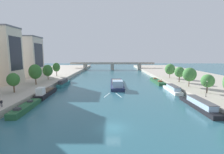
% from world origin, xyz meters
% --- Properties ---
extents(ground_plane, '(400.00, 400.00, 0.00)m').
position_xyz_m(ground_plane, '(0.00, 0.00, 0.00)').
color(ground_plane, '#2D6070').
extents(quay_left, '(36.00, 170.00, 1.61)m').
position_xyz_m(quay_left, '(-40.31, 55.00, 0.80)').
color(quay_left, '#B7AD9E').
rests_on(quay_left, ground).
extents(quay_right, '(36.00, 170.00, 1.61)m').
position_xyz_m(quay_right, '(40.31, 55.00, 0.80)').
color(quay_right, '#B7AD9E').
rests_on(quay_right, ground).
extents(barge_midriver, '(5.06, 24.72, 3.28)m').
position_xyz_m(barge_midriver, '(1.76, 37.43, 0.94)').
color(barge_midriver, '#1E284C').
rests_on(barge_midriver, ground).
extents(wake_behind_barge, '(5.60, 5.88, 0.03)m').
position_xyz_m(wake_behind_barge, '(0.01, 22.63, 0.01)').
color(wake_behind_barge, '#A0CCD6').
rests_on(wake_behind_barge, ground).
extents(moored_boat_left_downstream, '(2.66, 12.43, 2.36)m').
position_xyz_m(moored_boat_left_downstream, '(-20.00, 8.88, 0.66)').
color(moored_boat_left_downstream, '#235633').
rests_on(moored_boat_left_downstream, ground).
extents(moored_boat_left_gap_after, '(3.04, 13.34, 3.42)m').
position_xyz_m(moored_boat_left_gap_after, '(-20.58, 21.64, 1.02)').
color(moored_boat_left_gap_after, black).
rests_on(moored_boat_left_gap_after, ground).
extents(moored_boat_left_near, '(2.35, 12.16, 2.65)m').
position_xyz_m(moored_boat_left_near, '(-19.91, 37.70, 1.11)').
color(moored_boat_left_near, '#23666B').
rests_on(moored_boat_left_near, ground).
extents(moored_boat_right_upstream, '(2.86, 15.75, 2.32)m').
position_xyz_m(moored_boat_right_upstream, '(20.35, 10.09, 0.97)').
color(moored_boat_right_upstream, black).
rests_on(moored_boat_right_upstream, ground).
extents(moored_boat_right_far, '(2.79, 12.95, 2.26)m').
position_xyz_m(moored_boat_right_far, '(20.47, 27.32, 0.94)').
color(moored_boat_right_far, silver).
rests_on(moored_boat_right_far, ground).
extents(moored_boat_right_second, '(3.02, 16.87, 2.37)m').
position_xyz_m(moored_boat_right_second, '(20.01, 44.80, 0.66)').
color(moored_boat_right_second, '#235633').
rests_on(moored_boat_right_second, ground).
extents(tree_left_distant, '(3.45, 3.45, 5.76)m').
position_xyz_m(tree_left_distant, '(-28.76, 19.35, 5.44)').
color(tree_left_distant, brown).
rests_on(tree_left_distant, quay_left).
extents(tree_left_past_mid, '(4.51, 4.51, 7.49)m').
position_xyz_m(tree_left_past_mid, '(-28.39, 32.10, 6.35)').
color(tree_left_past_mid, brown).
rests_on(tree_left_past_mid, quay_left).
extents(tree_left_end_of_row, '(4.24, 4.24, 6.59)m').
position_xyz_m(tree_left_end_of_row, '(-28.31, 43.37, 5.67)').
color(tree_left_end_of_row, brown).
rests_on(tree_left_end_of_row, quay_left).
extents(tree_left_third, '(3.68, 3.68, 6.87)m').
position_xyz_m(tree_left_third, '(-28.35, 54.57, 6.22)').
color(tree_left_third, brown).
rests_on(tree_left_third, quay_left).
extents(tree_right_end_of_row, '(3.63, 3.63, 5.42)m').
position_xyz_m(tree_right_end_of_row, '(27.24, 19.00, 5.12)').
color(tree_right_end_of_row, brown).
rests_on(tree_right_end_of_row, quay_right).
extents(tree_right_second, '(4.43, 4.43, 6.58)m').
position_xyz_m(tree_right_second, '(26.34, 28.12, 5.83)').
color(tree_right_second, brown).
rests_on(tree_right_second, quay_right).
extents(tree_right_by_lamp, '(3.88, 3.88, 6.11)m').
position_xyz_m(tree_right_by_lamp, '(26.83, 37.44, 5.63)').
color(tree_right_by_lamp, brown).
rests_on(tree_right_by_lamp, quay_right).
extents(tree_right_third, '(4.63, 4.63, 6.63)m').
position_xyz_m(tree_right_third, '(26.93, 48.49, 5.78)').
color(tree_right_third, brown).
rests_on(tree_right_third, quay_right).
extents(lamppost_right_bank, '(0.28, 0.28, 4.27)m').
position_xyz_m(lamppost_right_bank, '(24.45, 14.59, 3.96)').
color(lamppost_right_bank, black).
rests_on(lamppost_right_bank, quay_right).
extents(building_left_corner, '(13.29, 11.17, 19.57)m').
position_xyz_m(building_left_corner, '(-42.17, 52.30, 11.41)').
color(building_left_corner, '#BCB2A8').
rests_on(building_left_corner, quay_left).
extents(bridge_far, '(68.61, 4.40, 6.08)m').
position_xyz_m(bridge_far, '(0.00, 106.49, 3.96)').
color(bridge_far, '#9E998E').
rests_on(bridge_far, ground).
extents(person_on_quay, '(0.37, 0.44, 1.62)m').
position_xyz_m(person_on_quay, '(-23.67, 6.37, 2.53)').
color(person_on_quay, '#2D2D38').
rests_on(person_on_quay, quay_left).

